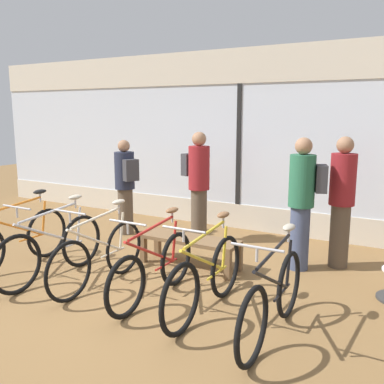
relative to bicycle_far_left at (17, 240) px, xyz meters
The scene contains 13 objects.
ground_plane 1.84m from the bicycle_far_left, ahead, with size 24.00×24.00×0.00m, color olive.
shop_back_wall 4.04m from the bicycle_far_left, 62.14° to the left, with size 12.00×0.08×3.20m.
bicycle_far_left is the anchor object (origin of this frame).
bicycle_left 0.73m from the bicycle_far_left, ahead, with size 0.46×1.78×1.04m.
bicycle_center_left 1.41m from the bicycle_far_left, ahead, with size 0.46×1.68×1.03m.
bicycle_center_right 2.20m from the bicycle_far_left, ahead, with size 0.46×1.66×1.02m.
bicycle_right 2.88m from the bicycle_far_left, ahead, with size 0.46×1.72×1.04m.
bicycle_far_right 3.66m from the bicycle_far_left, ahead, with size 0.46×1.72×1.03m.
display_bench 2.36m from the bicycle_far_left, 30.71° to the left, with size 1.40×0.44×0.41m.
customer_near_rack 4.44m from the bicycle_far_left, 30.00° to the left, with size 0.47×0.47×1.79m.
customer_by_window 3.90m from the bicycle_far_left, 28.74° to the left, with size 0.55×0.44×1.79m.
customer_mid_floor 2.83m from the bicycle_far_left, 55.48° to the left, with size 0.55×0.43×1.80m.
customer_near_bench 2.13m from the bicycle_far_left, 82.97° to the left, with size 0.56×0.47×1.64m.
Camera 1 is at (3.05, -3.82, 2.10)m, focal length 40.00 mm.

